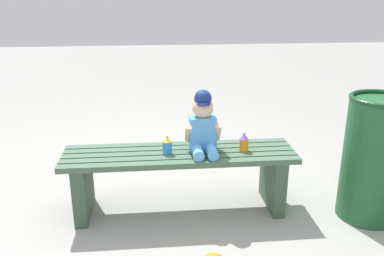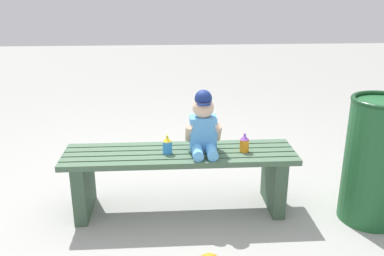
% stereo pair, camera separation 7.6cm
% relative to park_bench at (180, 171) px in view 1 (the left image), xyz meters
% --- Properties ---
extents(ground_plane, '(16.00, 16.00, 0.00)m').
position_rel_park_bench_xyz_m(ground_plane, '(0.00, 0.00, -0.28)').
color(ground_plane, '#999993').
extents(park_bench, '(1.51, 0.38, 0.42)m').
position_rel_park_bench_xyz_m(park_bench, '(0.00, 0.00, 0.00)').
color(park_bench, '#47664C').
rests_on(park_bench, ground_plane).
extents(child_figure, '(0.23, 0.27, 0.40)m').
position_rel_park_bench_xyz_m(child_figure, '(0.15, 0.01, 0.31)').
color(child_figure, '#59A5E5').
rests_on(child_figure, park_bench).
extents(sippy_cup_left, '(0.06, 0.06, 0.12)m').
position_rel_park_bench_xyz_m(sippy_cup_left, '(-0.08, -0.02, 0.20)').
color(sippy_cup_left, '#338CE5').
rests_on(sippy_cup_left, park_bench).
extents(sippy_cup_right, '(0.06, 0.06, 0.12)m').
position_rel_park_bench_xyz_m(sippy_cup_right, '(0.42, -0.02, 0.20)').
color(sippy_cup_right, orange).
rests_on(sippy_cup_right, park_bench).
extents(trash_bin, '(0.40, 0.40, 0.81)m').
position_rel_park_bench_xyz_m(trash_bin, '(1.22, -0.20, 0.13)').
color(trash_bin, '#1E592D').
rests_on(trash_bin, ground_plane).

